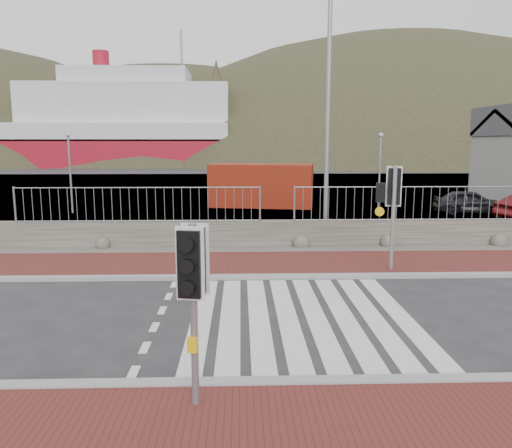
{
  "coord_description": "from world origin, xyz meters",
  "views": [
    {
      "loc": [
        -1.27,
        -10.02,
        3.65
      ],
      "look_at": [
        -0.87,
        3.0,
        1.5
      ],
      "focal_mm": 35.0,
      "sensor_mm": 36.0,
      "label": 1
    }
  ],
  "objects_px": {
    "traffic_signal_far": "(393,195)",
    "streetlight": "(332,100)",
    "car_a": "(470,202)",
    "shipping_container": "(261,185)",
    "traffic_signal_near": "(193,277)",
    "ferry": "(87,130)"
  },
  "relations": [
    {
      "from": "ferry",
      "to": "traffic_signal_far",
      "type": "bearing_deg",
      "value": -66.75
    },
    {
      "from": "traffic_signal_far",
      "to": "car_a",
      "type": "bearing_deg",
      "value": -114.12
    },
    {
      "from": "streetlight",
      "to": "car_a",
      "type": "height_order",
      "value": "streetlight"
    },
    {
      "from": "shipping_container",
      "to": "ferry",
      "type": "bearing_deg",
      "value": 126.81
    },
    {
      "from": "traffic_signal_far",
      "to": "shipping_container",
      "type": "bearing_deg",
      "value": -68.97
    },
    {
      "from": "traffic_signal_far",
      "to": "car_a",
      "type": "height_order",
      "value": "traffic_signal_far"
    },
    {
      "from": "traffic_signal_far",
      "to": "streetlight",
      "type": "relative_size",
      "value": 0.33
    },
    {
      "from": "ferry",
      "to": "shipping_container",
      "type": "bearing_deg",
      "value": -63.59
    },
    {
      "from": "traffic_signal_near",
      "to": "traffic_signal_far",
      "type": "xyz_separation_m",
      "value": [
        4.86,
        7.24,
        0.31
      ]
    },
    {
      "from": "ferry",
      "to": "traffic_signal_far",
      "type": "distance_m",
      "value": 70.01
    },
    {
      "from": "traffic_signal_far",
      "to": "ferry",
      "type": "bearing_deg",
      "value": -57.3
    },
    {
      "from": "ferry",
      "to": "traffic_signal_far",
      "type": "height_order",
      "value": "ferry"
    },
    {
      "from": "traffic_signal_far",
      "to": "car_a",
      "type": "relative_size",
      "value": 0.84
    },
    {
      "from": "traffic_signal_near",
      "to": "shipping_container",
      "type": "xyz_separation_m",
      "value": [
        1.83,
        22.01,
        -0.68
      ]
    },
    {
      "from": "shipping_container",
      "to": "traffic_signal_near",
      "type": "bearing_deg",
      "value": -84.35
    },
    {
      "from": "ferry",
      "to": "shipping_container",
      "type": "xyz_separation_m",
      "value": [
        24.58,
        -49.48,
        -4.16
      ]
    },
    {
      "from": "ferry",
      "to": "traffic_signal_near",
      "type": "relative_size",
      "value": 19.18
    },
    {
      "from": "traffic_signal_near",
      "to": "car_a",
      "type": "height_order",
      "value": "traffic_signal_near"
    },
    {
      "from": "shipping_container",
      "to": "streetlight",
      "type": "bearing_deg",
      "value": -68.3
    },
    {
      "from": "ferry",
      "to": "streetlight",
      "type": "height_order",
      "value": "ferry"
    },
    {
      "from": "traffic_signal_near",
      "to": "traffic_signal_far",
      "type": "bearing_deg",
      "value": 66.31
    },
    {
      "from": "car_a",
      "to": "streetlight",
      "type": "bearing_deg",
      "value": 141.59
    }
  ]
}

